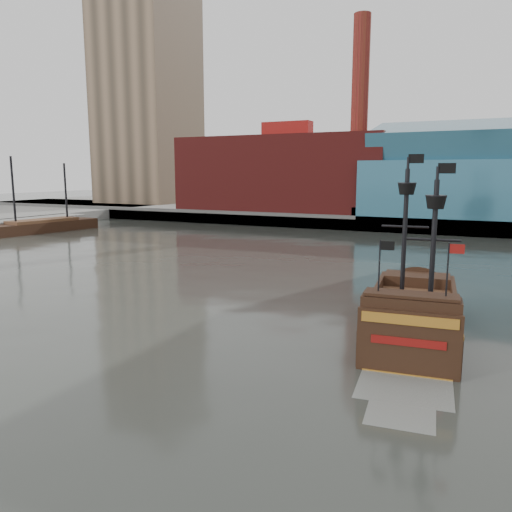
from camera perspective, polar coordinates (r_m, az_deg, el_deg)
The scene contains 6 objects.
ground at distance 30.06m, azimuth -10.26°, elevation -10.01°, with size 400.00×400.00×0.00m, color #282A25.
promenade_far at distance 116.39m, azimuth 17.41°, elevation 4.64°, with size 220.00×60.00×2.00m, color slate.
seawall at distance 87.39m, azimuth 14.54°, elevation 3.50°, with size 220.00×1.00×2.60m, color #4C4C49.
skyline at distance 108.99m, azimuth 20.26°, elevation 16.62°, with size 149.00×45.00×62.00m.
pirate_ship at distance 31.98m, azimuth 17.47°, elevation -7.08°, with size 6.39×16.32×11.91m.
docked_vessel at distance 92.23m, azimuth -23.14°, elevation 3.05°, with size 6.87×19.76×13.16m.
Camera 1 is at (16.87, -22.81, 9.96)m, focal length 35.00 mm.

